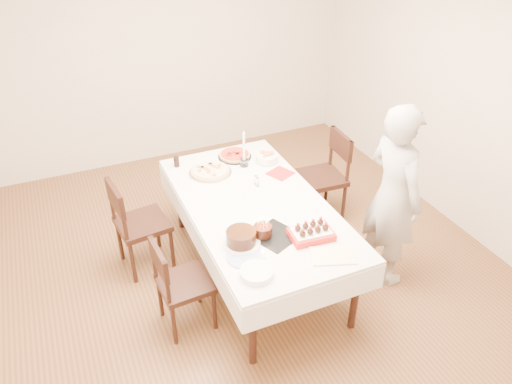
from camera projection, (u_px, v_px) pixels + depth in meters
name	position (u px, v px, depth m)	size (l,w,h in m)	color
floor	(252.00, 267.00, 4.70)	(5.00, 5.00, 0.00)	#55361D
wall_back	(168.00, 51.00, 5.89)	(4.50, 0.04, 2.70)	beige
wall_right	(469.00, 96.00, 4.73)	(0.04, 5.00, 2.70)	beige
dining_table	(256.00, 238.00, 4.47)	(1.14, 2.14, 0.75)	white
chair_right_savory	(320.00, 178.00, 5.15)	(0.49, 0.49, 0.96)	black
chair_left_savory	(142.00, 224.00, 4.50)	(0.48, 0.48, 0.93)	black
chair_left_dessert	(185.00, 283.00, 3.91)	(0.43, 0.43, 0.85)	black
person	(393.00, 196.00, 4.21)	(0.61, 0.40, 1.67)	beige
pizza_white	(210.00, 171.00, 4.69)	(0.40, 0.40, 0.04)	beige
pizza_pepperoni	(235.00, 155.00, 4.95)	(0.33, 0.33, 0.04)	red
red_placemat	(280.00, 174.00, 4.69)	(0.21, 0.21, 0.01)	#B21E1E
pasta_bowl	(267.00, 158.00, 4.86)	(0.21, 0.21, 0.07)	white
taper_candle	(244.00, 149.00, 4.72)	(0.08, 0.08, 0.37)	white
shaker_pair	(258.00, 182.00, 4.48)	(0.07, 0.07, 0.09)	white
cola_glass	(176.00, 162.00, 4.78)	(0.05, 0.05, 0.10)	black
layer_cake	(241.00, 238.00, 3.78)	(0.29, 0.29, 0.12)	#341A0D
cake_board	(275.00, 236.00, 3.89)	(0.32, 0.32, 0.01)	black
birthday_cake	(263.00, 227.00, 3.85)	(0.15, 0.15, 0.15)	#34160E
strawberry_box	(311.00, 233.00, 3.86)	(0.33, 0.22, 0.08)	red
box_lid	(332.00, 256.00, 3.69)	(0.32, 0.21, 0.03)	beige
plate_stack	(257.00, 273.00, 3.50)	(0.24, 0.24, 0.05)	white
china_plate	(246.00, 256.00, 3.68)	(0.29, 0.29, 0.01)	white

